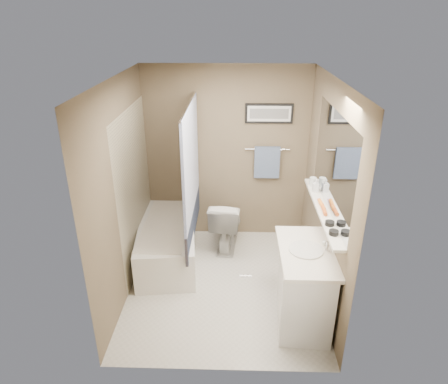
{
  "coord_description": "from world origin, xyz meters",
  "views": [
    {
      "loc": [
        0.12,
        -3.89,
        3.0
      ],
      "look_at": [
        0.0,
        0.15,
        1.15
      ],
      "focal_mm": 32.0,
      "sensor_mm": 36.0,
      "label": 1
    }
  ],
  "objects_px": {
    "toilet": "(226,223)",
    "candle_bowl_near": "(334,233)",
    "candle_bowl_far": "(330,223)",
    "hair_brush_front": "(324,210)",
    "hair_brush_back": "(322,204)",
    "vanity": "(304,287)",
    "bathtub": "(167,242)",
    "soap_bottle": "(316,185)",
    "glass_jar": "(313,182)"
  },
  "relations": [
    {
      "from": "bathtub",
      "to": "toilet",
      "type": "height_order",
      "value": "toilet"
    },
    {
      "from": "candle_bowl_far",
      "to": "hair_brush_front",
      "type": "relative_size",
      "value": 0.41
    },
    {
      "from": "vanity",
      "to": "glass_jar",
      "type": "height_order",
      "value": "glass_jar"
    },
    {
      "from": "bathtub",
      "to": "glass_jar",
      "type": "distance_m",
      "value": 2.01
    },
    {
      "from": "bathtub",
      "to": "candle_bowl_near",
      "type": "xyz_separation_m",
      "value": [
        1.79,
        -1.22,
        0.89
      ]
    },
    {
      "from": "vanity",
      "to": "bathtub",
      "type": "bearing_deg",
      "value": 150.67
    },
    {
      "from": "toilet",
      "to": "vanity",
      "type": "bearing_deg",
      "value": 127.3
    },
    {
      "from": "bathtub",
      "to": "soap_bottle",
      "type": "bearing_deg",
      "value": -14.83
    },
    {
      "from": "candle_bowl_far",
      "to": "hair_brush_front",
      "type": "bearing_deg",
      "value": 90.0
    },
    {
      "from": "vanity",
      "to": "candle_bowl_far",
      "type": "height_order",
      "value": "candle_bowl_far"
    },
    {
      "from": "toilet",
      "to": "hair_brush_front",
      "type": "xyz_separation_m",
      "value": [
        1.03,
        -1.08,
        0.77
      ]
    },
    {
      "from": "vanity",
      "to": "hair_brush_back",
      "type": "distance_m",
      "value": 0.87
    },
    {
      "from": "vanity",
      "to": "soap_bottle",
      "type": "xyz_separation_m",
      "value": [
        0.19,
        0.81,
        0.79
      ]
    },
    {
      "from": "vanity",
      "to": "hair_brush_front",
      "type": "bearing_deg",
      "value": 63.42
    },
    {
      "from": "bathtub",
      "to": "glass_jar",
      "type": "xyz_separation_m",
      "value": [
        1.79,
        -0.09,
        0.92
      ]
    },
    {
      "from": "hair_brush_front",
      "to": "glass_jar",
      "type": "distance_m",
      "value": 0.67
    },
    {
      "from": "toilet",
      "to": "bathtub",
      "type": "bearing_deg",
      "value": 28.45
    },
    {
      "from": "hair_brush_back",
      "to": "candle_bowl_near",
      "type": "bearing_deg",
      "value": -90.0
    },
    {
      "from": "bathtub",
      "to": "hair_brush_front",
      "type": "xyz_separation_m",
      "value": [
        1.79,
        -0.76,
        0.89
      ]
    },
    {
      "from": "hair_brush_front",
      "to": "bathtub",
      "type": "bearing_deg",
      "value": 156.88
    },
    {
      "from": "hair_brush_front",
      "to": "candle_bowl_far",
      "type": "bearing_deg",
      "value": -90.0
    },
    {
      "from": "toilet",
      "to": "candle_bowl_near",
      "type": "xyz_separation_m",
      "value": [
        1.03,
        -1.53,
        0.77
      ]
    },
    {
      "from": "candle_bowl_far",
      "to": "hair_brush_front",
      "type": "distance_m",
      "value": 0.28
    },
    {
      "from": "toilet",
      "to": "candle_bowl_near",
      "type": "distance_m",
      "value": 2.0
    },
    {
      "from": "glass_jar",
      "to": "candle_bowl_near",
      "type": "bearing_deg",
      "value": -90.0
    },
    {
      "from": "toilet",
      "to": "candle_bowl_near",
      "type": "bearing_deg",
      "value": 129.77
    },
    {
      "from": "candle_bowl_far",
      "to": "candle_bowl_near",
      "type": "bearing_deg",
      "value": -90.0
    },
    {
      "from": "candle_bowl_far",
      "to": "vanity",
      "type": "bearing_deg",
      "value": -172.54
    },
    {
      "from": "toilet",
      "to": "candle_bowl_near",
      "type": "relative_size",
      "value": 8.06
    },
    {
      "from": "candle_bowl_far",
      "to": "glass_jar",
      "type": "bearing_deg",
      "value": 90.0
    },
    {
      "from": "vanity",
      "to": "soap_bottle",
      "type": "bearing_deg",
      "value": 81.53
    },
    {
      "from": "candle_bowl_near",
      "to": "soap_bottle",
      "type": "height_order",
      "value": "soap_bottle"
    },
    {
      "from": "toilet",
      "to": "hair_brush_back",
      "type": "xyz_separation_m",
      "value": [
        1.03,
        -0.96,
        0.77
      ]
    },
    {
      "from": "hair_brush_back",
      "to": "soap_bottle",
      "type": "distance_m",
      "value": 0.39
    },
    {
      "from": "candle_bowl_near",
      "to": "candle_bowl_far",
      "type": "relative_size",
      "value": 1.0
    },
    {
      "from": "glass_jar",
      "to": "hair_brush_back",
      "type": "bearing_deg",
      "value": -90.0
    },
    {
      "from": "vanity",
      "to": "hair_brush_front",
      "type": "relative_size",
      "value": 4.09
    },
    {
      "from": "candle_bowl_far",
      "to": "hair_brush_back",
      "type": "distance_m",
      "value": 0.4
    },
    {
      "from": "glass_jar",
      "to": "soap_bottle",
      "type": "distance_m",
      "value": 0.17
    },
    {
      "from": "toilet",
      "to": "soap_bottle",
      "type": "bearing_deg",
      "value": 156.69
    },
    {
      "from": "vanity",
      "to": "candle_bowl_near",
      "type": "bearing_deg",
      "value": -34.81
    },
    {
      "from": "bathtub",
      "to": "soap_bottle",
      "type": "relative_size",
      "value": 9.97
    },
    {
      "from": "bathtub",
      "to": "glass_jar",
      "type": "relative_size",
      "value": 15.0
    },
    {
      "from": "toilet",
      "to": "glass_jar",
      "type": "bearing_deg",
      "value": 164.36
    },
    {
      "from": "candle_bowl_near",
      "to": "soap_bottle",
      "type": "bearing_deg",
      "value": 90.0
    },
    {
      "from": "candle_bowl_far",
      "to": "hair_brush_front",
      "type": "xyz_separation_m",
      "value": [
        0.0,
        0.28,
        0.0
      ]
    },
    {
      "from": "candle_bowl_far",
      "to": "toilet",
      "type": "bearing_deg",
      "value": 127.08
    },
    {
      "from": "vanity",
      "to": "candle_bowl_far",
      "type": "relative_size",
      "value": 10.0
    },
    {
      "from": "hair_brush_front",
      "to": "soap_bottle",
      "type": "xyz_separation_m",
      "value": [
        0.0,
        0.5,
        0.05
      ]
    },
    {
      "from": "toilet",
      "to": "glass_jar",
      "type": "xyz_separation_m",
      "value": [
        1.03,
        -0.41,
        0.8
      ]
    }
  ]
}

